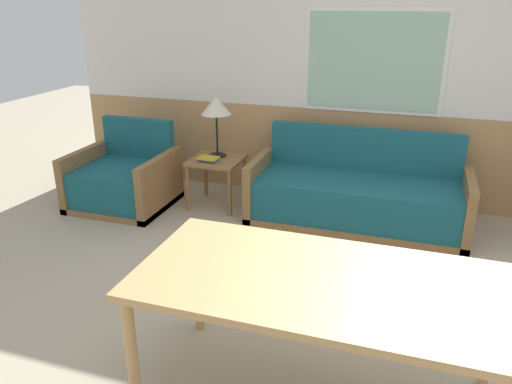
# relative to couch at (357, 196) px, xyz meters

# --- Properties ---
(ground_plane) EXTENTS (16.00, 16.00, 0.00)m
(ground_plane) POSITION_rel_couch_xyz_m (0.32, -2.03, -0.26)
(ground_plane) COLOR #B2A58C
(wall_back) EXTENTS (7.20, 0.09, 2.70)m
(wall_back) POSITION_rel_couch_xyz_m (0.31, 0.60, 1.09)
(wall_back) COLOR tan
(wall_back) RESTS_ON ground_plane
(couch) EXTENTS (2.01, 0.80, 0.85)m
(couch) POSITION_rel_couch_xyz_m (0.00, 0.00, 0.00)
(couch) COLOR olive
(couch) RESTS_ON ground_plane
(armchair) EXTENTS (0.95, 0.85, 0.84)m
(armchair) POSITION_rel_couch_xyz_m (-2.34, -0.32, -0.00)
(armchair) COLOR olive
(armchair) RESTS_ON ground_plane
(side_table) EXTENTS (0.51, 0.51, 0.50)m
(side_table) POSITION_rel_couch_xyz_m (-1.42, -0.03, 0.15)
(side_table) COLOR olive
(side_table) RESTS_ON ground_plane
(table_lamp) EXTENTS (0.30, 0.30, 0.61)m
(table_lamp) POSITION_rel_couch_xyz_m (-1.44, 0.06, 0.74)
(table_lamp) COLOR black
(table_lamp) RESTS_ON side_table
(book_stack) EXTENTS (0.20, 0.16, 0.04)m
(book_stack) POSITION_rel_couch_xyz_m (-1.47, -0.12, 0.26)
(book_stack) COLOR #234799
(book_stack) RESTS_ON side_table
(dining_table) EXTENTS (1.83, 0.90, 0.75)m
(dining_table) POSITION_rel_couch_xyz_m (0.11, -2.38, 0.42)
(dining_table) COLOR tan
(dining_table) RESTS_ON ground_plane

